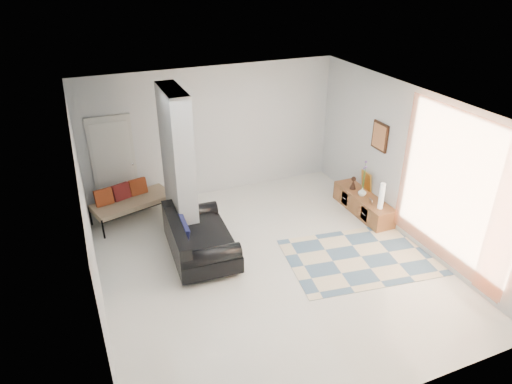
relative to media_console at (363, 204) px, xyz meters
name	(u,v)px	position (x,y,z in m)	size (l,w,h in m)	color
floor	(269,264)	(-2.52, -0.90, -0.21)	(6.00, 6.00, 0.00)	silver
ceiling	(271,107)	(-2.52, -0.90, 2.59)	(6.00, 6.00, 0.00)	white
wall_back	(213,132)	(-2.52, 2.10, 1.19)	(6.00, 6.00, 0.00)	silver
wall_front	(386,315)	(-2.52, -3.90, 1.19)	(6.00, 6.00, 0.00)	silver
wall_left	(89,228)	(-5.27, -0.90, 1.19)	(6.00, 6.00, 0.00)	silver
wall_right	(410,166)	(0.23, -0.90, 1.19)	(6.00, 6.00, 0.00)	silver
partition_column	(178,165)	(-3.62, 0.70, 1.19)	(0.35, 1.20, 2.80)	#9A9FA0
hallway_door	(114,165)	(-4.62, 2.06, 0.81)	(0.85, 0.06, 2.04)	beige
curtain	(454,191)	(0.15, -2.05, 1.24)	(2.55, 2.55, 0.00)	#FF7743
wall_art	(380,136)	(0.20, 0.00, 1.44)	(0.04, 0.45, 0.55)	#33190D
media_console	(363,204)	(0.00, 0.00, 0.00)	(0.45, 1.60, 0.80)	brown
loveseat	(197,240)	(-3.59, -0.20, 0.14)	(1.11, 1.80, 0.76)	silver
daybed	(130,200)	(-4.46, 1.57, 0.22)	(1.68, 1.07, 0.77)	black
area_rug	(361,257)	(-0.92, -1.33, -0.20)	(2.60, 1.73, 0.01)	beige
cylinder_lamp	(382,196)	(-0.02, -0.56, 0.46)	(0.10, 0.10, 0.53)	white
bronze_figurine	(353,183)	(-0.05, 0.35, 0.33)	(0.14, 0.14, 0.27)	#311E16
vase	(362,192)	(-0.05, 0.01, 0.28)	(0.17, 0.17, 0.18)	white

